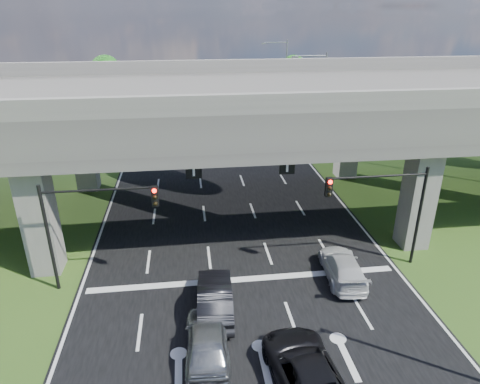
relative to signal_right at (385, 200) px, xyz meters
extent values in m
plane|color=#2B4B18|center=(-7.82, -3.94, -4.19)|extent=(160.00, 160.00, 0.00)
cube|color=black|center=(-7.82, 6.06, -4.17)|extent=(18.00, 120.00, 0.03)
cube|color=#3C3936|center=(-7.82, 8.06, 3.81)|extent=(80.00, 15.00, 2.00)
cube|color=slate|center=(-7.82, 0.81, 5.31)|extent=(80.00, 0.50, 1.00)
cube|color=slate|center=(-7.82, 15.31, 5.31)|extent=(80.00, 0.50, 1.00)
cube|color=slate|center=(-18.82, 2.06, -0.69)|extent=(1.60, 1.60, 7.00)
cube|color=slate|center=(-18.82, 14.06, -0.69)|extent=(1.60, 1.60, 7.00)
cube|color=slate|center=(3.18, 2.06, -0.69)|extent=(1.60, 1.60, 7.00)
cube|color=slate|center=(3.18, 14.06, -0.69)|extent=(1.60, 1.60, 7.00)
cube|color=black|center=(-10.32, 1.06, 1.81)|extent=(0.85, 0.06, 0.85)
cube|color=black|center=(-5.32, 1.06, 1.81)|extent=(0.85, 0.06, 0.85)
cylinder|color=black|center=(2.18, 0.06, -1.19)|extent=(0.18, 0.18, 6.00)
cylinder|color=black|center=(-0.57, 0.06, 1.41)|extent=(5.50, 0.12, 0.12)
cube|color=black|center=(-3.32, -0.12, 1.01)|extent=(0.35, 0.28, 1.05)
sphere|color=#FF0C05|center=(-3.32, -0.28, 1.36)|extent=(0.22, 0.22, 0.22)
cylinder|color=black|center=(-17.82, 0.06, -1.19)|extent=(0.18, 0.18, 6.00)
cylinder|color=black|center=(-15.07, 0.06, 1.41)|extent=(5.50, 0.12, 0.12)
cube|color=black|center=(-12.32, -0.12, 1.01)|extent=(0.35, 0.28, 1.05)
sphere|color=#FF0C05|center=(-12.32, -0.28, 1.36)|extent=(0.22, 0.22, 0.22)
cylinder|color=gray|center=(2.68, 20.06, 0.81)|extent=(0.16, 0.16, 10.00)
cylinder|color=gray|center=(1.18, 20.06, 5.51)|extent=(3.00, 0.10, 0.10)
cube|color=gray|center=(-0.32, 20.06, 5.41)|extent=(0.60, 0.25, 0.18)
cylinder|color=gray|center=(2.68, 36.06, 0.81)|extent=(0.16, 0.16, 10.00)
cylinder|color=gray|center=(1.18, 36.06, 5.51)|extent=(3.00, 0.10, 0.10)
cube|color=gray|center=(-0.32, 36.06, 5.41)|extent=(0.60, 0.25, 0.18)
cylinder|color=black|center=(-21.82, 22.06, -2.54)|extent=(0.36, 0.36, 3.30)
sphere|color=#1D4D14|center=(-21.82, 22.06, 0.46)|extent=(4.50, 4.50, 4.50)
sphere|color=#1D4D14|center=(-21.42, 21.76, 1.81)|extent=(3.60, 3.60, 3.60)
sphere|color=#1D4D14|center=(-22.12, 22.46, -0.44)|extent=(3.30, 3.30, 3.30)
cylinder|color=black|center=(-24.82, 30.06, -2.76)|extent=(0.36, 0.36, 2.86)
sphere|color=#1D4D14|center=(-24.82, 30.06, -0.16)|extent=(3.90, 3.90, 3.90)
sphere|color=#1D4D14|center=(-24.42, 29.76, 1.01)|extent=(3.12, 3.12, 3.12)
sphere|color=#1D4D14|center=(-25.12, 30.46, -0.94)|extent=(2.86, 2.86, 2.86)
cylinder|color=black|center=(-20.82, 38.06, -2.43)|extent=(0.36, 0.36, 3.52)
sphere|color=#1D4D14|center=(-20.82, 38.06, 0.77)|extent=(4.80, 4.80, 4.80)
sphere|color=#1D4D14|center=(-20.42, 37.76, 2.21)|extent=(3.84, 3.84, 3.84)
sphere|color=#1D4D14|center=(-21.12, 38.46, -0.19)|extent=(3.52, 3.52, 3.52)
cylinder|color=black|center=(5.18, 24.06, -2.65)|extent=(0.36, 0.36, 3.08)
sphere|color=#1D4D14|center=(5.18, 24.06, 0.15)|extent=(4.20, 4.20, 4.20)
sphere|color=#1D4D14|center=(5.58, 23.76, 1.41)|extent=(3.36, 3.36, 3.36)
sphere|color=#1D4D14|center=(4.88, 24.46, -0.69)|extent=(3.08, 3.08, 3.08)
cylinder|color=black|center=(8.18, 32.06, -2.76)|extent=(0.36, 0.36, 2.86)
sphere|color=#1D4D14|center=(8.18, 32.06, -0.16)|extent=(3.90, 3.90, 3.90)
sphere|color=#1D4D14|center=(8.58, 31.76, 1.01)|extent=(3.12, 3.12, 3.12)
sphere|color=#1D4D14|center=(7.88, 32.46, -0.94)|extent=(2.86, 2.86, 2.86)
cylinder|color=black|center=(4.18, 40.06, -2.54)|extent=(0.36, 0.36, 3.30)
sphere|color=#1D4D14|center=(4.18, 40.06, 0.46)|extent=(4.50, 4.50, 4.50)
sphere|color=#1D4D14|center=(4.58, 39.76, 1.81)|extent=(3.60, 3.60, 3.60)
sphere|color=#1D4D14|center=(3.88, 40.46, -0.44)|extent=(3.30, 3.30, 3.30)
imported|color=#929699|center=(-10.16, -5.78, -3.36)|extent=(2.08, 4.77, 1.60)
imported|color=black|center=(-9.62, -2.88, -3.37)|extent=(1.92, 4.88, 1.58)
imported|color=silver|center=(-2.42, -0.94, -3.47)|extent=(2.33, 4.88, 1.37)
imported|color=black|center=(-6.41, -7.96, -3.40)|extent=(3.10, 5.69, 1.51)
camera|label=1|loc=(-10.58, -20.01, 9.74)|focal=32.00mm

